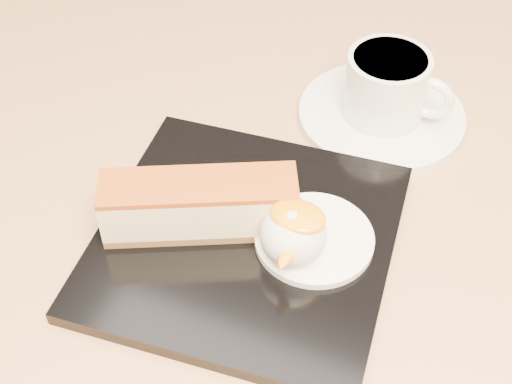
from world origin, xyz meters
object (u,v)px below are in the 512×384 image
at_px(coffee_cup, 388,85).
at_px(ice_cream_scoop, 293,235).
at_px(cheesecake, 200,205).
at_px(dessert_plate, 246,240).
at_px(table, 231,299).
at_px(saucer, 381,116).

bearing_deg(coffee_cup, ice_cream_scoop, -92.15).
distance_m(cheesecake, coffee_cup, 0.21).
bearing_deg(ice_cream_scoop, dessert_plate, 172.87).
relative_size(table, saucer, 5.33).
xyz_separation_m(dessert_plate, ice_cream_scoop, (0.04, -0.00, 0.03)).
height_order(ice_cream_scoop, saucer, ice_cream_scoop).
xyz_separation_m(table, cheesecake, (0.00, -0.05, 0.19)).
relative_size(ice_cream_scoop, coffee_cup, 0.50).
xyz_separation_m(table, dessert_plate, (0.04, -0.05, 0.16)).
height_order(dessert_plate, saucer, dessert_plate).
distance_m(ice_cream_scoop, coffee_cup, 0.19).
relative_size(dessert_plate, ice_cream_scoop, 4.56).
height_order(table, coffee_cup, coffee_cup).
bearing_deg(saucer, dessert_plate, -106.23).
xyz_separation_m(dessert_plate, saucer, (0.05, 0.18, -0.00)).
bearing_deg(saucer, ice_cream_scoop, -94.03).
bearing_deg(coffee_cup, table, -121.64).
xyz_separation_m(dessert_plate, cheesecake, (-0.03, -0.01, 0.03)).
distance_m(table, cheesecake, 0.20).
distance_m(table, saucer, 0.23).
distance_m(ice_cream_scoop, saucer, 0.19).
relative_size(cheesecake, coffee_cup, 1.52).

